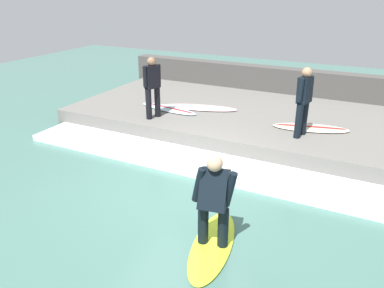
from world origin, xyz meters
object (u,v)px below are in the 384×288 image
(surfboard_riding, at_px, (213,245))
(surfboard_spare, at_px, (200,107))
(surfboard_waiting_near, at_px, (311,128))
(surfboard_waiting_far, at_px, (168,109))
(surfer_waiting_far, at_px, (152,84))
(surfer_riding, at_px, (214,197))
(surfer_waiting_near, at_px, (304,98))

(surfboard_riding, xyz_separation_m, surfboard_spare, (4.79, 2.48, 0.46))
(surfboard_waiting_near, height_order, surfboard_waiting_far, same)
(surfer_waiting_far, relative_size, surfboard_waiting_far, 0.82)
(surfboard_waiting_near, bearing_deg, surfboard_riding, 172.72)
(surfboard_riding, distance_m, surfboard_waiting_near, 4.58)
(surfboard_spare, bearing_deg, surfboard_riding, -152.61)
(surfer_riding, height_order, surfer_waiting_near, surfer_waiting_near)
(surfer_riding, bearing_deg, surfboard_spare, 27.39)
(surfer_waiting_near, xyz_separation_m, surfboard_spare, (0.84, 2.91, -0.85))
(surfer_waiting_near, relative_size, surfboard_waiting_near, 0.84)
(surfer_riding, relative_size, surfboard_waiting_far, 0.76)
(surfboard_riding, distance_m, surfboard_spare, 5.41)
(surfboard_riding, xyz_separation_m, surfer_waiting_far, (3.56, 3.23, 1.31))
(surfer_waiting_near, relative_size, surfboard_waiting_far, 0.82)
(surfboard_spare, bearing_deg, surfer_waiting_far, 148.55)
(surfboard_waiting_near, bearing_deg, surfer_riding, 172.72)
(surfer_riding, height_order, surfboard_waiting_near, surfer_riding)
(surfboard_waiting_far, bearing_deg, surfer_waiting_near, -95.55)
(surfer_riding, height_order, surfboard_spare, surfer_riding)
(surfer_waiting_near, distance_m, surfboard_waiting_near, 1.03)
(surfboard_riding, bearing_deg, surfboard_waiting_far, 36.82)
(surfboard_waiting_near, height_order, surfboard_spare, surfboard_waiting_near)
(surfboard_waiting_far, bearing_deg, surfboard_waiting_near, -86.89)
(surfer_waiting_far, distance_m, surfboard_spare, 1.67)
(surfboard_waiting_near, xyz_separation_m, surfboard_waiting_far, (-0.21, 3.80, 0.00))
(surfboard_waiting_near, height_order, surfer_waiting_far, surfer_waiting_far)
(surfer_waiting_near, distance_m, surfer_waiting_far, 3.68)
(surfer_waiting_near, height_order, surfboard_spare, surfer_waiting_near)
(surfboard_waiting_near, bearing_deg, surfer_waiting_near, 165.23)
(surfboard_spare, bearing_deg, surfer_waiting_near, -106.03)
(surfboard_spare, bearing_deg, surfboard_waiting_far, 122.87)
(surfboard_riding, height_order, surfboard_spare, surfboard_spare)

